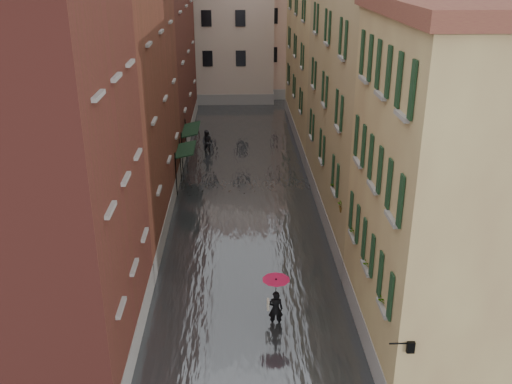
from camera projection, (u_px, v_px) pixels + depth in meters
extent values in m
plane|color=#525154|center=(250.00, 315.00, 22.46)|extent=(120.00, 120.00, 0.00)
cube|color=#3E4145|center=(245.00, 188.00, 34.42)|extent=(10.00, 60.00, 0.20)
cube|color=maroon|center=(28.00, 182.00, 17.90)|extent=(6.00, 8.00, 13.00)
cube|color=maroon|center=(104.00, 105.00, 28.15)|extent=(6.00, 14.00, 12.50)
cube|color=maroon|center=(146.00, 46.00, 41.71)|extent=(6.00, 16.00, 14.00)
cube|color=#93734C|center=(464.00, 198.00, 18.63)|extent=(6.00, 8.00, 11.50)
cube|color=#9E875F|center=(385.00, 98.00, 28.50)|extent=(6.00, 14.00, 13.00)
cube|color=#93734C|center=(335.00, 62.00, 42.63)|extent=(6.00, 16.00, 11.50)
cube|color=#B8A892|center=(209.00, 30.00, 54.95)|extent=(12.00, 9.00, 13.00)
cube|color=tan|center=(300.00, 32.00, 57.27)|extent=(10.00, 9.00, 12.00)
cube|color=black|center=(186.00, 149.00, 33.54)|extent=(1.09, 2.69, 0.31)
cylinder|color=black|center=(176.00, 176.00, 32.72)|extent=(0.06, 0.06, 2.80)
cylinder|color=black|center=(180.00, 160.00, 35.20)|extent=(0.06, 0.06, 2.80)
cube|color=black|center=(191.00, 129.00, 37.43)|extent=(1.09, 3.14, 0.31)
cylinder|color=black|center=(182.00, 154.00, 36.41)|extent=(0.06, 0.06, 2.80)
cylinder|color=black|center=(186.00, 139.00, 39.31)|extent=(0.06, 0.06, 2.80)
cylinder|color=black|center=(400.00, 343.00, 15.86)|extent=(0.60, 0.05, 0.05)
cube|color=black|center=(410.00, 346.00, 15.90)|extent=(0.22, 0.22, 0.35)
cube|color=beige|center=(410.00, 346.00, 15.90)|extent=(0.14, 0.14, 0.24)
cube|color=#9E5133|center=(386.00, 304.00, 17.55)|extent=(0.22, 0.85, 0.18)
imported|color=#265926|center=(387.00, 293.00, 17.39)|extent=(0.59, 0.51, 0.66)
cube|color=#9E5133|center=(370.00, 268.00, 19.60)|extent=(0.22, 0.85, 0.18)
imported|color=#265926|center=(371.00, 257.00, 19.44)|extent=(0.59, 0.51, 0.66)
cube|color=#9E5133|center=(356.00, 235.00, 21.92)|extent=(0.22, 0.85, 0.18)
imported|color=#265926|center=(357.00, 225.00, 21.76)|extent=(0.59, 0.51, 0.66)
cube|color=#9E5133|center=(344.00, 207.00, 24.38)|extent=(0.22, 0.85, 0.18)
imported|color=#265926|center=(344.00, 198.00, 24.22)|extent=(0.59, 0.51, 0.66)
cube|color=#9E5133|center=(336.00, 188.00, 26.30)|extent=(0.22, 0.85, 0.18)
imported|color=#265926|center=(336.00, 180.00, 26.13)|extent=(0.59, 0.51, 0.66)
imported|color=black|center=(276.00, 309.00, 21.46)|extent=(0.56, 0.37, 1.54)
cube|color=beige|center=(268.00, 304.00, 21.43)|extent=(0.08, 0.30, 0.38)
cylinder|color=black|center=(276.00, 296.00, 21.24)|extent=(0.02, 0.02, 1.00)
cone|color=#B00B35|center=(276.00, 283.00, 21.02)|extent=(1.04, 1.04, 0.28)
imported|color=black|center=(207.00, 142.00, 40.33)|extent=(1.04, 0.94, 1.74)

